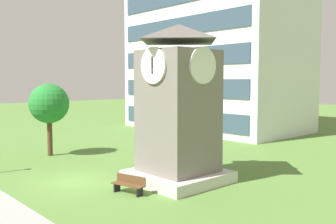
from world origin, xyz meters
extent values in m
plane|color=#567F38|center=(0.00, 0.00, 0.00)|extent=(160.00, 160.00, 0.00)
cube|color=silver|center=(-10.02, 23.41, 11.20)|extent=(19.45, 11.35, 22.40)
cube|color=#384C60|center=(-10.02, 17.69, 1.60)|extent=(17.89, 0.10, 1.80)
cube|color=#384C60|center=(-10.02, 17.69, 4.80)|extent=(17.89, 0.10, 1.80)
cube|color=#384C60|center=(-10.02, 17.69, 8.00)|extent=(17.89, 0.10, 1.80)
cube|color=#384C60|center=(-10.02, 17.69, 11.20)|extent=(17.89, 0.10, 1.80)
cube|color=slate|center=(3.86, 4.23, 3.57)|extent=(3.40, 3.40, 7.13)
cube|color=beige|center=(3.86, 4.23, 0.30)|extent=(4.60, 4.60, 0.60)
pyramid|color=#5D5751|center=(3.86, 4.23, 8.04)|extent=(3.75, 3.75, 0.91)
cylinder|color=white|center=(3.86, 2.46, 6.27)|extent=(1.87, 0.12, 1.87)
cylinder|color=white|center=(5.62, 4.23, 6.27)|extent=(0.12, 1.87, 1.87)
cube|color=black|center=(3.86, 2.39, 6.44)|extent=(0.09, 0.06, 0.56)
cube|color=black|center=(3.86, 2.38, 6.27)|extent=(0.06, 0.03, 0.84)
cube|color=brown|center=(3.84, 0.85, 0.45)|extent=(1.86, 0.89, 0.06)
cube|color=brown|center=(3.78, 1.07, 0.68)|extent=(1.76, 0.47, 0.40)
cube|color=black|center=(3.14, 0.68, 0.23)|extent=(0.18, 0.44, 0.45)
cube|color=black|center=(4.54, 1.02, 0.23)|extent=(0.18, 0.44, 0.45)
cylinder|color=#513823|center=(-7.78, 2.25, 1.43)|extent=(0.37, 0.37, 2.85)
sphere|color=#257E30|center=(-7.78, 2.25, 3.87)|extent=(2.91, 2.91, 2.91)
camera|label=1|loc=(18.40, -9.77, 5.45)|focal=40.10mm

